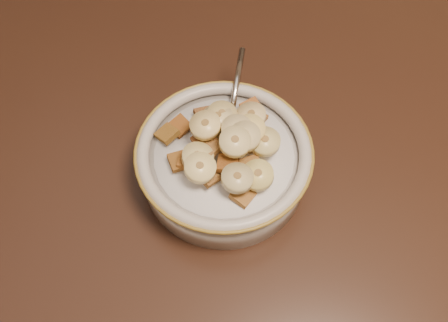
% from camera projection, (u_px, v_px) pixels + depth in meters
% --- Properties ---
extents(floor, '(4.00, 4.50, 0.10)m').
position_uv_depth(floor, '(138.00, 317.00, 1.26)').
color(floor, '#422816').
rests_on(floor, ground).
extents(table, '(1.41, 0.91, 0.04)m').
position_uv_depth(table, '(42.00, 150.00, 0.59)').
color(table, black).
rests_on(table, floor).
extents(cereal_bowl, '(0.18, 0.18, 0.04)m').
position_uv_depth(cereal_bowl, '(224.00, 165.00, 0.53)').
color(cereal_bowl, '#B2AFA8').
rests_on(cereal_bowl, table).
extents(milk, '(0.15, 0.15, 0.00)m').
position_uv_depth(milk, '(224.00, 155.00, 0.51)').
color(milk, white).
rests_on(milk, cereal_bowl).
extents(spoon, '(0.04, 0.05, 0.01)m').
position_uv_depth(spoon, '(228.00, 130.00, 0.52)').
color(spoon, silver).
rests_on(spoon, cereal_bowl).
extents(cereal_square_0, '(0.03, 0.03, 0.01)m').
position_uv_depth(cereal_square_0, '(232.00, 127.00, 0.51)').
color(cereal_square_0, brown).
rests_on(cereal_square_0, milk).
extents(cereal_square_1, '(0.03, 0.03, 0.01)m').
position_uv_depth(cereal_square_1, '(242.00, 181.00, 0.48)').
color(cereal_square_1, brown).
rests_on(cereal_square_1, milk).
extents(cereal_square_2, '(0.03, 0.03, 0.01)m').
position_uv_depth(cereal_square_2, '(209.00, 175.00, 0.49)').
color(cereal_square_2, olive).
rests_on(cereal_square_2, milk).
extents(cereal_square_3, '(0.03, 0.03, 0.01)m').
position_uv_depth(cereal_square_3, '(216.00, 129.00, 0.51)').
color(cereal_square_3, brown).
rests_on(cereal_square_3, milk).
extents(cereal_square_4, '(0.03, 0.03, 0.01)m').
position_uv_depth(cereal_square_4, '(252.00, 108.00, 0.53)').
color(cereal_square_4, brown).
rests_on(cereal_square_4, milk).
extents(cereal_square_5, '(0.03, 0.03, 0.01)m').
position_uv_depth(cereal_square_5, '(227.00, 117.00, 0.52)').
color(cereal_square_5, brown).
rests_on(cereal_square_5, milk).
extents(cereal_square_6, '(0.03, 0.03, 0.01)m').
position_uv_depth(cereal_square_6, '(256.00, 118.00, 0.53)').
color(cereal_square_6, brown).
rests_on(cereal_square_6, milk).
extents(cereal_square_7, '(0.03, 0.03, 0.01)m').
position_uv_depth(cereal_square_7, '(249.00, 137.00, 0.51)').
color(cereal_square_7, brown).
rests_on(cereal_square_7, milk).
extents(cereal_square_8, '(0.03, 0.03, 0.01)m').
position_uv_depth(cereal_square_8, '(228.00, 121.00, 0.52)').
color(cereal_square_8, brown).
rests_on(cereal_square_8, milk).
extents(cereal_square_9, '(0.03, 0.03, 0.01)m').
position_uv_depth(cereal_square_9, '(167.00, 134.00, 0.52)').
color(cereal_square_9, brown).
rests_on(cereal_square_9, milk).
extents(cereal_square_10, '(0.03, 0.03, 0.01)m').
position_uv_depth(cereal_square_10, '(204.00, 140.00, 0.50)').
color(cereal_square_10, brown).
rests_on(cereal_square_10, milk).
extents(cereal_square_11, '(0.03, 0.03, 0.01)m').
position_uv_depth(cereal_square_11, '(252.00, 139.00, 0.50)').
color(cereal_square_11, brown).
rests_on(cereal_square_11, milk).
extents(cereal_square_12, '(0.02, 0.02, 0.01)m').
position_uv_depth(cereal_square_12, '(228.00, 163.00, 0.49)').
color(cereal_square_12, brown).
rests_on(cereal_square_12, milk).
extents(cereal_square_13, '(0.03, 0.03, 0.01)m').
position_uv_depth(cereal_square_13, '(204.00, 148.00, 0.50)').
color(cereal_square_13, '#9C5D26').
rests_on(cereal_square_13, milk).
extents(cereal_square_14, '(0.03, 0.03, 0.01)m').
position_uv_depth(cereal_square_14, '(256.00, 143.00, 0.50)').
color(cereal_square_14, brown).
rests_on(cereal_square_14, milk).
extents(cereal_square_15, '(0.03, 0.03, 0.01)m').
position_uv_depth(cereal_square_15, '(243.00, 122.00, 0.52)').
color(cereal_square_15, brown).
rests_on(cereal_square_15, milk).
extents(cereal_square_16, '(0.03, 0.03, 0.01)m').
position_uv_depth(cereal_square_16, '(251.00, 166.00, 0.49)').
color(cereal_square_16, olive).
rests_on(cereal_square_16, milk).
extents(cereal_square_17, '(0.02, 0.02, 0.01)m').
position_uv_depth(cereal_square_17, '(189.00, 161.00, 0.50)').
color(cereal_square_17, '#9B571D').
rests_on(cereal_square_17, milk).
extents(cereal_square_18, '(0.03, 0.03, 0.01)m').
position_uv_depth(cereal_square_18, '(205.00, 116.00, 0.53)').
color(cereal_square_18, brown).
rests_on(cereal_square_18, milk).
extents(cereal_square_19, '(0.03, 0.03, 0.01)m').
position_uv_depth(cereal_square_19, '(210.00, 147.00, 0.49)').
color(cereal_square_19, brown).
rests_on(cereal_square_19, milk).
extents(cereal_square_20, '(0.03, 0.03, 0.01)m').
position_uv_depth(cereal_square_20, '(180.00, 126.00, 0.52)').
color(cereal_square_20, brown).
rests_on(cereal_square_20, milk).
extents(cereal_square_21, '(0.03, 0.03, 0.01)m').
position_uv_depth(cereal_square_21, '(226.00, 127.00, 0.51)').
color(cereal_square_21, brown).
rests_on(cereal_square_21, milk).
extents(cereal_square_22, '(0.03, 0.03, 0.01)m').
position_uv_depth(cereal_square_22, '(243.00, 195.00, 0.48)').
color(cereal_square_22, '#9C6638').
rests_on(cereal_square_22, milk).
extents(cereal_square_23, '(0.03, 0.03, 0.01)m').
position_uv_depth(cereal_square_23, '(179.00, 161.00, 0.50)').
color(cereal_square_23, brown).
rests_on(cereal_square_23, milk).
extents(banana_slice_0, '(0.04, 0.04, 0.02)m').
position_uv_depth(banana_slice_0, '(198.00, 157.00, 0.48)').
color(banana_slice_0, '#CCBB6D').
rests_on(banana_slice_0, milk).
extents(banana_slice_1, '(0.04, 0.04, 0.01)m').
position_uv_depth(banana_slice_1, '(265.00, 142.00, 0.49)').
color(banana_slice_1, beige).
rests_on(banana_slice_1, milk).
extents(banana_slice_2, '(0.04, 0.04, 0.01)m').
position_uv_depth(banana_slice_2, '(245.00, 137.00, 0.48)').
color(banana_slice_2, '#D8CA88').
rests_on(banana_slice_2, milk).
extents(banana_slice_3, '(0.04, 0.03, 0.01)m').
position_uv_depth(banana_slice_3, '(222.00, 115.00, 0.51)').
color(banana_slice_3, '#CFBA69').
rests_on(banana_slice_3, milk).
extents(banana_slice_4, '(0.04, 0.04, 0.01)m').
position_uv_depth(banana_slice_4, '(200.00, 168.00, 0.48)').
color(banana_slice_4, '#FDEC9B').
rests_on(banana_slice_4, milk).
extents(banana_slice_5, '(0.04, 0.04, 0.01)m').
position_uv_depth(banana_slice_5, '(235.00, 142.00, 0.48)').
color(banana_slice_5, '#E3CD85').
rests_on(banana_slice_5, milk).
extents(banana_slice_6, '(0.04, 0.04, 0.02)m').
position_uv_depth(banana_slice_6, '(218.00, 118.00, 0.51)').
color(banana_slice_6, '#E0D186').
rests_on(banana_slice_6, milk).
extents(banana_slice_7, '(0.04, 0.04, 0.01)m').
position_uv_depth(banana_slice_7, '(237.00, 130.00, 0.49)').
color(banana_slice_7, beige).
rests_on(banana_slice_7, milk).
extents(banana_slice_8, '(0.04, 0.04, 0.01)m').
position_uv_depth(banana_slice_8, '(205.00, 125.00, 0.49)').
color(banana_slice_8, '#FFE693').
rests_on(banana_slice_8, milk).
extents(banana_slice_9, '(0.04, 0.04, 0.01)m').
position_uv_depth(banana_slice_9, '(251.00, 116.00, 0.52)').
color(banana_slice_9, '#F4D996').
rests_on(banana_slice_9, milk).
extents(banana_slice_10, '(0.04, 0.04, 0.01)m').
position_uv_depth(banana_slice_10, '(237.00, 178.00, 0.47)').
color(banana_slice_10, '#D2BF85').
rests_on(banana_slice_10, milk).
extents(banana_slice_11, '(0.04, 0.04, 0.01)m').
position_uv_depth(banana_slice_11, '(250.00, 129.00, 0.49)').
color(banana_slice_11, '#F5DB76').
rests_on(banana_slice_11, milk).
extents(banana_slice_12, '(0.04, 0.04, 0.02)m').
position_uv_depth(banana_slice_12, '(258.00, 175.00, 0.48)').
color(banana_slice_12, '#E0CA7A').
rests_on(banana_slice_12, milk).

